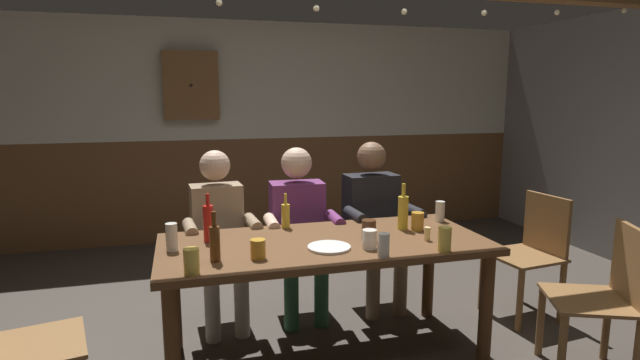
{
  "coord_description": "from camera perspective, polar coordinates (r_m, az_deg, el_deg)",
  "views": [
    {
      "loc": [
        -0.79,
        -2.65,
        1.6
      ],
      "look_at": [
        0.0,
        0.19,
        1.09
      ],
      "focal_mm": 28.03,
      "sensor_mm": 36.0,
      "label": 1
    }
  ],
  "objects": [
    {
      "name": "pint_glass_4",
      "position": [
        2.85,
        14.04,
        -6.58
      ],
      "size": [
        0.07,
        0.07,
        0.14
      ],
      "primitive_type": "cylinder",
      "color": "#E5C64C",
      "rests_on": "dining_table"
    },
    {
      "name": "bottle_2",
      "position": [
        2.65,
        -11.92,
        -6.94
      ],
      "size": [
        0.05,
        0.05,
        0.27
      ],
      "color": "#593314",
      "rests_on": "dining_table"
    },
    {
      "name": "pint_glass_8",
      "position": [
        3.5,
        13.54,
        -3.49
      ],
      "size": [
        0.06,
        0.06,
        0.14
      ],
      "primitive_type": "cylinder",
      "color": "white",
      "rests_on": "dining_table"
    },
    {
      "name": "chair_empty_near_left",
      "position": [
        2.75,
        -31.78,
        -15.77
      ],
      "size": [
        0.52,
        0.52,
        0.88
      ],
      "rotation": [
        0.0,
        0.0,
        -1.35
      ],
      "color": "brown",
      "rests_on": "ground_plane"
    },
    {
      "name": "pint_glass_1",
      "position": [
        2.7,
        7.27,
        -7.4
      ],
      "size": [
        0.06,
        0.06,
        0.13
      ],
      "primitive_type": "cylinder",
      "color": "white",
      "rests_on": "dining_table"
    },
    {
      "name": "dining_table",
      "position": [
        3.01,
        0.54,
        -8.75
      ],
      "size": [
        1.92,
        0.87,
        0.74
      ],
      "color": "brown",
      "rests_on": "ground_plane"
    },
    {
      "name": "pint_glass_0",
      "position": [
        2.89,
        -16.57,
        -6.28
      ],
      "size": [
        0.06,
        0.06,
        0.16
      ],
      "primitive_type": "cylinder",
      "color": "white",
      "rests_on": "dining_table"
    },
    {
      "name": "person_1",
      "position": [
        3.61,
        -2.44,
        -4.94
      ],
      "size": [
        0.53,
        0.52,
        1.22
      ],
      "rotation": [
        0.0,
        0.0,
        3.11
      ],
      "color": "#6B2D66",
      "rests_on": "ground_plane"
    },
    {
      "name": "string_lights",
      "position": [
        3.07,
        -0.42,
        19.64
      ],
      "size": [
        4.48,
        0.04,
        0.12
      ],
      "color": "#F9EAB2"
    },
    {
      "name": "bottle_3",
      "position": [
        3.01,
        -12.61,
        -4.78
      ],
      "size": [
        0.06,
        0.06,
        0.29
      ],
      "color": "red",
      "rests_on": "dining_table"
    },
    {
      "name": "person_0",
      "position": [
        3.52,
        -11.48,
        -5.7
      ],
      "size": [
        0.51,
        0.52,
        1.21
      ],
      "rotation": [
        0.0,
        0.0,
        3.22
      ],
      "color": "#997F60",
      "rests_on": "ground_plane"
    },
    {
      "name": "back_wall_upper",
      "position": [
        5.62,
        -7.63,
        11.17
      ],
      "size": [
        6.35,
        0.12,
        1.26
      ],
      "primitive_type": "cube",
      "color": "beige"
    },
    {
      "name": "pint_glass_3",
      "position": [
        3.25,
        11.07,
        -4.65
      ],
      "size": [
        0.08,
        0.08,
        0.12
      ],
      "primitive_type": "cylinder",
      "color": "gold",
      "rests_on": "dining_table"
    },
    {
      "name": "table_candle",
      "position": [
        3.04,
        12.14,
        -6.03
      ],
      "size": [
        0.04,
        0.04,
        0.08
      ],
      "primitive_type": "cylinder",
      "color": "#F9E08C",
      "rests_on": "dining_table"
    },
    {
      "name": "chair_empty_near_right",
      "position": [
        3.95,
        23.05,
        -7.49
      ],
      "size": [
        0.49,
        0.49,
        0.88
      ],
      "rotation": [
        0.0,
        0.0,
        -4.6
      ],
      "color": "brown",
      "rests_on": "ground_plane"
    },
    {
      "name": "pint_glass_6",
      "position": [
        2.68,
        -7.09,
        -7.82
      ],
      "size": [
        0.08,
        0.08,
        0.1
      ],
      "primitive_type": "cylinder",
      "color": "gold",
      "rests_on": "dining_table"
    },
    {
      "name": "pint_glass_7",
      "position": [
        2.51,
        -14.46,
        -8.97
      ],
      "size": [
        0.08,
        0.08,
        0.13
      ],
      "primitive_type": "cylinder",
      "color": "#E5C64C",
      "rests_on": "dining_table"
    },
    {
      "name": "back_wall_wainscot",
      "position": [
        5.71,
        -7.36,
        -0.78
      ],
      "size": [
        6.35,
        0.12,
        1.11
      ],
      "primitive_type": "cube",
      "color": "brown",
      "rests_on": "ground_plane"
    },
    {
      "name": "chair_empty_far_end",
      "position": [
        3.29,
        29.76,
        -11.46
      ],
      "size": [
        0.58,
        0.58,
        0.88
      ],
      "rotation": [
        0.0,
        0.0,
        1.17
      ],
      "color": "brown",
      "rests_on": "ground_plane"
    },
    {
      "name": "pint_glass_2",
      "position": [
        2.84,
        5.67,
        -6.73
      ],
      "size": [
        0.08,
        0.08,
        0.11
      ],
      "primitive_type": "cylinder",
      "color": "white",
      "rests_on": "dining_table"
    },
    {
      "name": "bottle_0",
      "position": [
        3.24,
        9.46,
        -3.6
      ],
      "size": [
        0.07,
        0.07,
        0.3
      ],
      "color": "gold",
      "rests_on": "dining_table"
    },
    {
      "name": "pint_glass_5",
      "position": [
        2.99,
        5.59,
        -5.72
      ],
      "size": [
        0.08,
        0.08,
        0.12
      ],
      "primitive_type": "cylinder",
      "color": "#4C2D19",
      "rests_on": "dining_table"
    },
    {
      "name": "bottle_1",
      "position": [
        3.25,
        -3.95,
        -4.03
      ],
      "size": [
        0.06,
        0.06,
        0.23
      ],
      "color": "gold",
      "rests_on": "dining_table"
    },
    {
      "name": "plate_0",
      "position": [
        2.83,
        1.04,
        -7.69
      ],
      "size": [
        0.24,
        0.24,
        0.01
      ],
      "primitive_type": "cylinder",
      "color": "white",
      "rests_on": "dining_table"
    },
    {
      "name": "wall_dart_cabinet",
      "position": [
        5.43,
        -14.51,
        10.4
      ],
      "size": [
        0.56,
        0.15,
        0.7
      ],
      "color": "brown"
    },
    {
      "name": "person_2",
      "position": [
        3.78,
        6.17,
        -4.13
      ],
      "size": [
        0.54,
        0.52,
        1.24
      ],
      "rotation": [
        0.0,
        0.0,
        3.18
      ],
      "color": "black",
      "rests_on": "ground_plane"
    }
  ]
}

